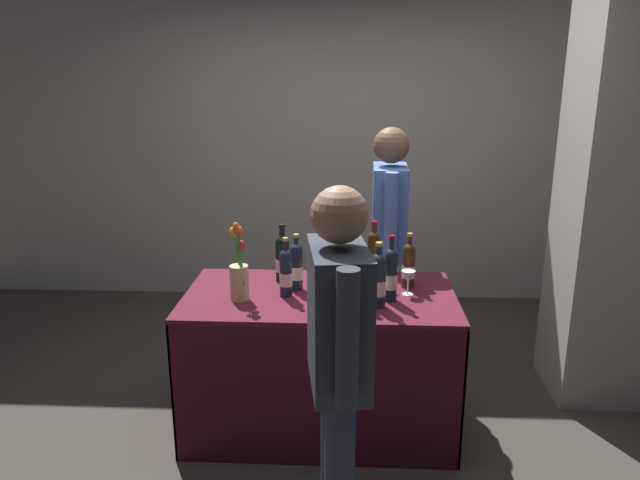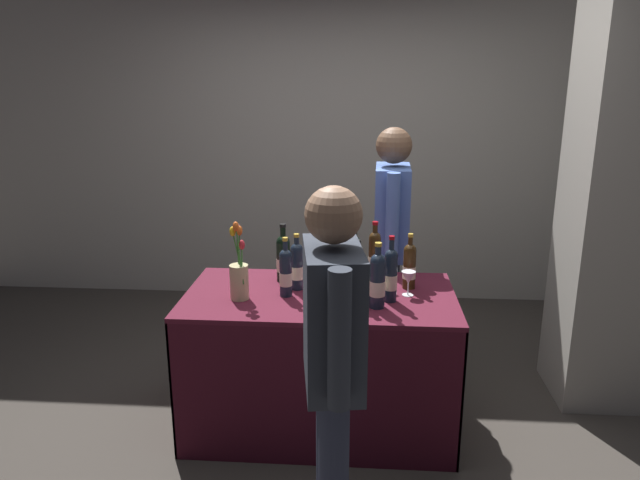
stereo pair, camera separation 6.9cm
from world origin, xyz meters
name	(u,v)px [view 2 (the right image)]	position (x,y,z in m)	size (l,w,h in m)	color
ground_plane	(320,422)	(0.00, 0.00, 0.00)	(12.00, 12.00, 0.00)	#38332D
back_partition	(338,123)	(0.00, 2.10, 1.52)	(7.11, 0.12, 3.05)	#9E998E
concrete_pillar	(624,157)	(1.68, 0.46, 1.47)	(0.53, 0.53, 2.95)	gray
tasting_table	(320,335)	(0.00, 0.00, 0.54)	(1.45, 0.78, 0.79)	#4C1423
featured_wine_bottle	(409,265)	(0.48, 0.13, 0.92)	(0.07, 0.07, 0.31)	#38230F
display_bottle_0	(377,280)	(0.30, -0.17, 0.93)	(0.08, 0.08, 0.34)	#192333
display_bottle_1	(354,260)	(0.18, 0.15, 0.93)	(0.07, 0.07, 0.35)	black
display_bottle_2	(286,272)	(-0.18, -0.04, 0.92)	(0.07, 0.07, 0.32)	#192333
display_bottle_3	(391,274)	(0.37, -0.08, 0.93)	(0.07, 0.07, 0.35)	#192333
display_bottle_4	(297,265)	(-0.13, 0.07, 0.92)	(0.07, 0.07, 0.31)	#192333
display_bottle_5	(357,276)	(0.20, -0.11, 0.93)	(0.07, 0.07, 0.34)	black
display_bottle_6	(283,257)	(-0.22, 0.19, 0.93)	(0.08, 0.08, 0.33)	black
display_bottle_7	(374,256)	(0.29, 0.22, 0.94)	(0.07, 0.07, 0.35)	#38230F
wine_glass_near_vendor	(319,276)	(-0.01, 0.04, 0.87)	(0.07, 0.07, 0.12)	silver
wine_glass_mid	(408,278)	(0.47, 0.01, 0.88)	(0.08, 0.08, 0.13)	silver
flower_vase	(239,275)	(-0.42, -0.10, 0.92)	(0.10, 0.10, 0.42)	tan
vendor_presenter	(391,232)	(0.40, 0.67, 0.96)	(0.22, 0.56, 1.61)	#2D3347
taster_foreground_right	(333,348)	(0.12, -0.91, 0.92)	(0.26, 0.57, 1.54)	#2D3347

